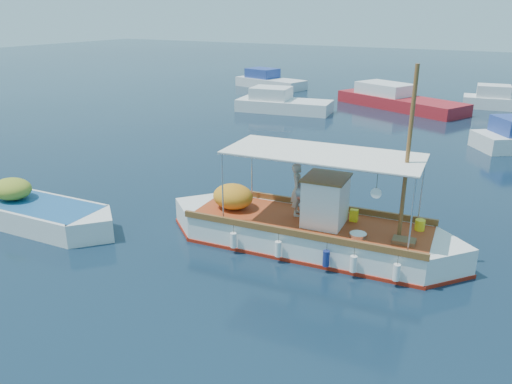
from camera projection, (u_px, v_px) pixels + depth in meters
The scene contains 7 objects.
ground at pixel (289, 240), 14.99m from camera, with size 160.00×160.00×0.00m, color black.
fishing_caique at pixel (307, 231), 14.46m from camera, with size 8.99×2.98×5.50m.
dinghy at pixel (32, 213), 16.09m from camera, with size 6.59×2.11×1.61m.
bg_boat_nw at pixel (281, 104), 33.64m from camera, with size 6.56×3.30×1.80m.
bg_boat_n at pixel (397, 101), 34.97m from camera, with size 9.66×6.46×1.80m.
bg_boat_far_w at pixel (269, 82), 43.99m from camera, with size 6.79×3.74×1.80m.
bg_boat_far_n at pixel (502, 102), 34.61m from camera, with size 5.52×2.57×1.80m.
Camera 1 is at (5.67, -12.36, 6.54)m, focal length 35.00 mm.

